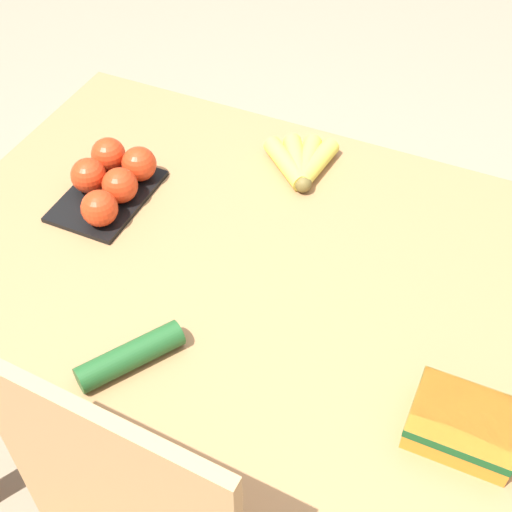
% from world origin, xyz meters
% --- Properties ---
extents(ground_plane, '(12.00, 12.00, 0.00)m').
position_xyz_m(ground_plane, '(0.00, 0.00, 0.00)').
color(ground_plane, gray).
extents(dining_table, '(1.28, 0.90, 0.74)m').
position_xyz_m(dining_table, '(0.00, 0.00, 0.64)').
color(dining_table, '#9E7044').
rests_on(dining_table, ground_plane).
extents(banana_bunch, '(0.16, 0.16, 0.04)m').
position_xyz_m(banana_bunch, '(0.03, -0.30, 0.76)').
color(banana_bunch, brown).
rests_on(banana_bunch, dining_table).
extents(tomato_pack, '(0.16, 0.23, 0.08)m').
position_xyz_m(tomato_pack, '(0.35, -0.06, 0.78)').
color(tomato_pack, black).
rests_on(tomato_pack, dining_table).
extents(carrot_bag, '(0.16, 0.12, 0.05)m').
position_xyz_m(carrot_bag, '(-0.43, 0.19, 0.77)').
color(carrot_bag, orange).
rests_on(carrot_bag, dining_table).
extents(cucumber_near, '(0.14, 0.18, 0.05)m').
position_xyz_m(cucumber_near, '(0.10, 0.28, 0.76)').
color(cucumber_near, '#1E5123').
rests_on(cucumber_near, dining_table).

